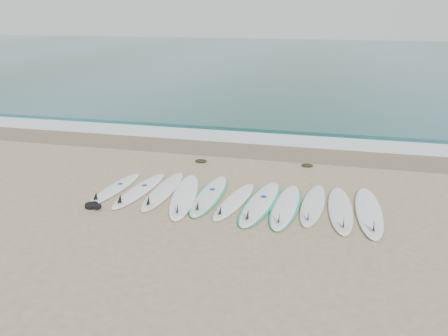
% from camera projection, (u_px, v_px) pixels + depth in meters
% --- Properties ---
extents(ground, '(120.00, 120.00, 0.00)m').
position_uv_depth(ground, '(235.00, 201.00, 10.69)').
color(ground, tan).
extents(ocean, '(120.00, 55.00, 0.03)m').
position_uv_depth(ocean, '(307.00, 59.00, 40.38)').
color(ocean, '#235B5C').
rests_on(ocean, ground).
extents(wet_sand_band, '(120.00, 1.80, 0.01)m').
position_uv_depth(wet_sand_band, '(260.00, 151.00, 14.43)').
color(wet_sand_band, '#6E6049').
rests_on(wet_sand_band, ground).
extents(foam_band, '(120.00, 1.40, 0.04)m').
position_uv_depth(foam_band, '(266.00, 139.00, 15.71)').
color(foam_band, silver).
rests_on(foam_band, ground).
extents(wave_crest, '(120.00, 1.00, 0.10)m').
position_uv_depth(wave_crest, '(272.00, 128.00, 17.07)').
color(wave_crest, '#235B5C').
rests_on(wave_crest, ground).
extents(surfboard_0, '(0.72, 2.34, 0.29)m').
position_uv_depth(surfboard_0, '(114.00, 189.00, 11.29)').
color(surfboard_0, white).
rests_on(surfboard_0, ground).
extents(surfboard_1, '(0.80, 2.53, 0.32)m').
position_uv_depth(surfboard_1, '(138.00, 191.00, 11.15)').
color(surfboard_1, white).
rests_on(surfboard_1, ground).
extents(surfboard_2, '(0.57, 2.63, 0.34)m').
position_uv_depth(surfboard_2, '(162.00, 191.00, 11.12)').
color(surfboard_2, white).
rests_on(surfboard_2, ground).
extents(surfboard_3, '(1.06, 2.92, 0.37)m').
position_uv_depth(surfboard_3, '(184.00, 196.00, 10.81)').
color(surfboard_3, white).
rests_on(surfboard_3, ground).
extents(surfboard_4, '(0.70, 2.68, 0.34)m').
position_uv_depth(surfboard_4, '(209.00, 195.00, 10.90)').
color(surfboard_4, white).
rests_on(surfboard_4, ground).
extents(surfboard_5, '(0.90, 2.43, 0.30)m').
position_uv_depth(surfboard_5, '(234.00, 202.00, 10.54)').
color(surfboard_5, white).
rests_on(surfboard_5, ground).
extents(surfboard_6, '(1.03, 2.86, 0.35)m').
position_uv_depth(surfboard_6, '(260.00, 203.00, 10.45)').
color(surfboard_6, white).
rests_on(surfboard_6, ground).
extents(surfboard_7, '(0.79, 2.68, 0.34)m').
position_uv_depth(surfboard_7, '(286.00, 206.00, 10.29)').
color(surfboard_7, white).
rests_on(surfboard_7, ground).
extents(surfboard_8, '(0.72, 2.54, 0.32)m').
position_uv_depth(surfboard_8, '(313.00, 205.00, 10.35)').
color(surfboard_8, silver).
rests_on(surfboard_8, ground).
extents(surfboard_9, '(0.66, 2.68, 0.34)m').
position_uv_depth(surfboard_9, '(341.00, 210.00, 10.10)').
color(surfboard_9, white).
rests_on(surfboard_9, ground).
extents(surfboard_10, '(0.62, 2.83, 0.36)m').
position_uv_depth(surfboard_10, '(369.00, 212.00, 9.97)').
color(surfboard_10, white).
rests_on(surfboard_10, ground).
extents(seaweed_near, '(0.37, 0.29, 0.07)m').
position_uv_depth(seaweed_near, '(201.00, 161.00, 13.40)').
color(seaweed_near, black).
rests_on(seaweed_near, ground).
extents(seaweed_far, '(0.35, 0.27, 0.07)m').
position_uv_depth(seaweed_far, '(307.00, 165.00, 13.03)').
color(seaweed_far, black).
rests_on(seaweed_far, ground).
extents(leash_coil, '(0.46, 0.36, 0.11)m').
position_uv_depth(leash_coil, '(93.00, 206.00, 10.33)').
color(leash_coil, black).
rests_on(leash_coil, ground).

